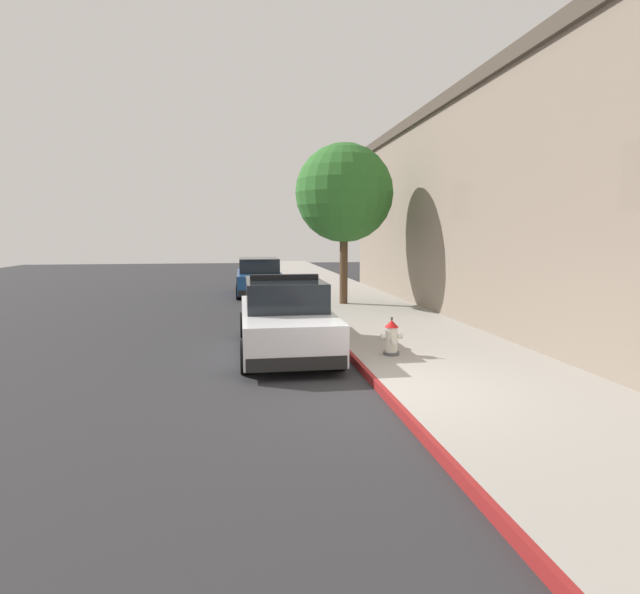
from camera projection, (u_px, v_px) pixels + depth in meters
ground_plane at (185, 313)px, 17.22m from camera, size 33.48×60.00×0.20m
sidewalk_pavement at (358, 305)px, 18.12m from camera, size 3.74×60.00×0.15m
curb_painted_edge at (304, 306)px, 17.83m from camera, size 0.08×60.00×0.15m
storefront_building at (577, 207)px, 14.44m from camera, size 7.24×23.84×6.62m
police_cruiser at (285, 317)px, 11.11m from camera, size 1.94×4.84×1.68m
parked_car_silver_ahead at (259, 277)px, 21.85m from camera, size 1.94×4.84×1.56m
fire_hydrant at (392, 337)px, 10.13m from camera, size 0.44×0.40×0.76m
street_tree at (344, 193)px, 17.42m from camera, size 3.36×3.36×5.49m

